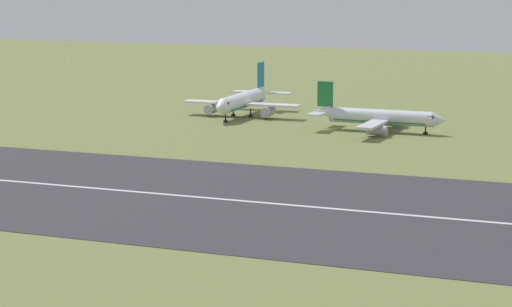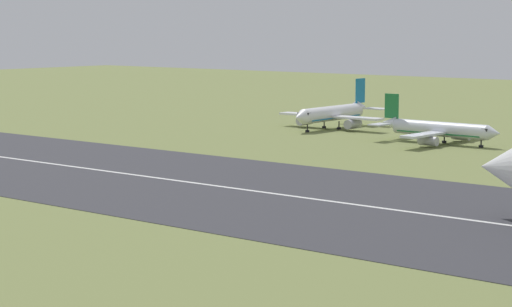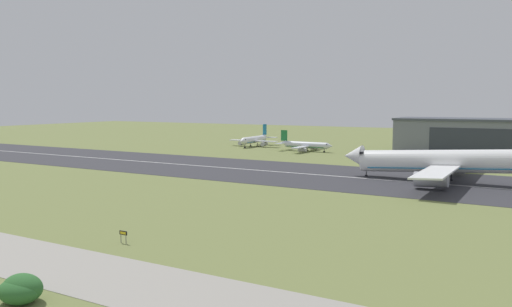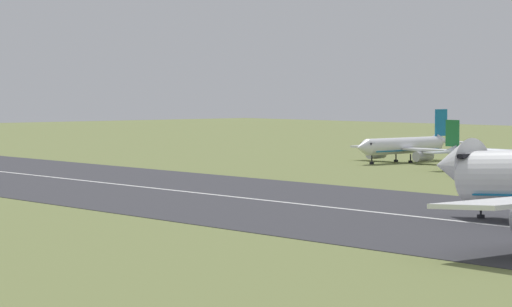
# 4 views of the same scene
# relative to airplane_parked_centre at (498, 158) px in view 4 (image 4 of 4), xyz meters

# --- Properties ---
(runway_strip) EXTENTS (405.48, 45.87, 0.06)m
(runway_strip) POSITION_rel_airplane_parked_centre_xyz_m (6.92, -60.94, -2.55)
(runway_strip) COLOR #333338
(runway_strip) RESTS_ON ground_plane
(runway_centreline) EXTENTS (364.93, 0.70, 0.01)m
(runway_centreline) POSITION_rel_airplane_parked_centre_xyz_m (6.92, -60.94, -2.51)
(runway_centreline) COLOR silver
(runway_centreline) RESTS_ON runway_strip
(airplane_parked_centre) EXTENTS (24.27, 23.67, 8.57)m
(airplane_parked_centre) POSITION_rel_airplane_parked_centre_xyz_m (0.00, 0.00, 0.00)
(airplane_parked_centre) COLOR silver
(airplane_parked_centre) RESTS_ON ground_plane
(airplane_parked_east) EXTENTS (23.96, 25.77, 9.91)m
(airplane_parked_east) POSITION_rel_airplane_parked_centre_xyz_m (-30.09, 9.82, 0.49)
(airplane_parked_east) COLOR white
(airplane_parked_east) RESTS_ON ground_plane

